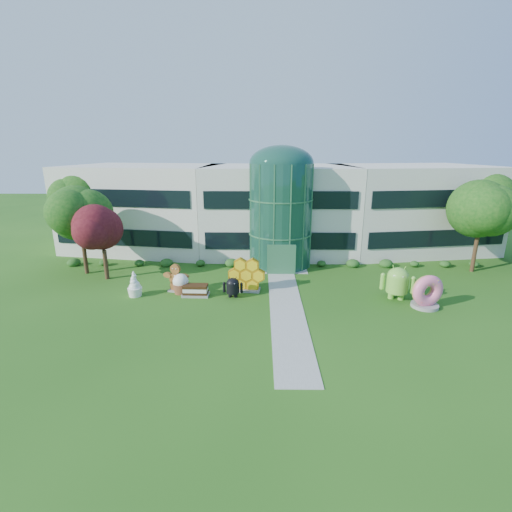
# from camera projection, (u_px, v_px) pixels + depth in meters

# --- Properties ---
(ground) EXTENTS (140.00, 140.00, 0.00)m
(ground) POSITION_uv_depth(u_px,v_px,m) (288.00, 317.00, 25.51)
(ground) COLOR #215114
(ground) RESTS_ON ground
(building) EXTENTS (46.00, 15.00, 9.30)m
(building) POSITION_uv_depth(u_px,v_px,m) (278.00, 208.00, 41.46)
(building) COLOR beige
(building) RESTS_ON ground
(atrium) EXTENTS (6.00, 6.00, 9.80)m
(atrium) POSITION_uv_depth(u_px,v_px,m) (280.00, 216.00, 35.64)
(atrium) COLOR #194738
(atrium) RESTS_ON ground
(walkway) EXTENTS (2.40, 20.00, 0.04)m
(walkway) POSITION_uv_depth(u_px,v_px,m) (286.00, 305.00, 27.42)
(walkway) COLOR #9E9E93
(walkway) RESTS_ON ground
(tree_red) EXTENTS (4.00, 4.00, 6.00)m
(tree_red) POSITION_uv_depth(u_px,v_px,m) (104.00, 246.00, 32.05)
(tree_red) COLOR #3F0C14
(tree_red) RESTS_ON ground
(trees_backdrop) EXTENTS (52.00, 8.00, 8.40)m
(trees_backdrop) POSITION_uv_depth(u_px,v_px,m) (280.00, 221.00, 36.79)
(trees_backdrop) COLOR #104310
(trees_backdrop) RESTS_ON ground
(android_green) EXTENTS (3.06, 2.54, 2.97)m
(android_green) POSITION_uv_depth(u_px,v_px,m) (398.00, 281.00, 28.11)
(android_green) COLOR #70BC3C
(android_green) RESTS_ON ground
(android_black) EXTENTS (1.70, 1.20, 1.84)m
(android_black) POSITION_uv_depth(u_px,v_px,m) (233.00, 286.00, 28.61)
(android_black) COLOR black
(android_black) RESTS_ON ground
(donut) EXTENTS (2.63, 1.72, 2.51)m
(donut) POSITION_uv_depth(u_px,v_px,m) (427.00, 291.00, 26.74)
(donut) COLOR #F95E7F
(donut) RESTS_ON ground
(gingerbread) EXTENTS (2.67, 1.63, 2.31)m
(gingerbread) POSITION_uv_depth(u_px,v_px,m) (176.00, 277.00, 29.79)
(gingerbread) COLOR brown
(gingerbread) RESTS_ON ground
(ice_cream_sandwich) EXTENTS (2.11, 1.10, 0.93)m
(ice_cream_sandwich) POSITION_uv_depth(u_px,v_px,m) (196.00, 290.00, 28.99)
(ice_cream_sandwich) COLOR black
(ice_cream_sandwich) RESTS_ON ground
(honeycomb) EXTENTS (3.28, 1.48, 2.50)m
(honeycomb) POSITION_uv_depth(u_px,v_px,m) (247.00, 276.00, 29.81)
(honeycomb) COLOR yellow
(honeycomb) RESTS_ON ground
(froyo) EXTENTS (1.33, 1.33, 2.05)m
(froyo) POSITION_uv_depth(u_px,v_px,m) (134.00, 284.00, 28.82)
(froyo) COLOR white
(froyo) RESTS_ON ground
(cupcake) EXTENTS (1.71, 1.71, 1.63)m
(cupcake) POSITION_uv_depth(u_px,v_px,m) (181.00, 284.00, 29.44)
(cupcake) COLOR white
(cupcake) RESTS_ON ground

